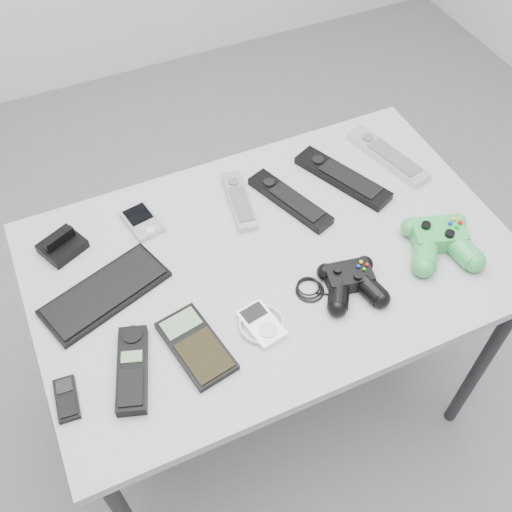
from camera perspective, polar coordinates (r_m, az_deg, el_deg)
name	(u,v)px	position (r m, az deg, el deg)	size (l,w,h in m)	color
floor	(280,364)	(1.97, 2.33, -10.28)	(3.50, 3.50, 0.00)	slate
desk	(272,273)	(1.37, 1.52, -1.59)	(1.05, 0.67, 0.70)	gray
pda_keyboard	(105,292)	(1.29, -14.18, -3.39)	(0.27, 0.11, 0.02)	black
dock_bracket	(61,243)	(1.38, -18.08, 1.22)	(0.09, 0.08, 0.05)	black
pda	(142,221)	(1.40, -10.77, 3.27)	(0.07, 0.10, 0.02)	#A4A5AB
remote_silver_a	(239,200)	(1.41, -1.60, 5.34)	(0.05, 0.18, 0.02)	#A4A5AB
remote_black_a	(290,200)	(1.41, 3.25, 5.36)	(0.05, 0.23, 0.02)	black
remote_black_b	(343,177)	(1.48, 8.25, 7.44)	(0.06, 0.25, 0.02)	black
remote_silver_b	(387,155)	(1.56, 12.41, 9.35)	(0.05, 0.24, 0.02)	#B6B5BD
mobile_phone	(67,399)	(1.18, -17.59, -12.83)	(0.04, 0.09, 0.01)	black
cordless_handset	(132,369)	(1.17, -11.70, -10.50)	(0.06, 0.18, 0.03)	black
calculator	(196,346)	(1.19, -5.74, -8.48)	(0.09, 0.18, 0.02)	black
mp3_player	(262,324)	(1.21, 0.53, -6.48)	(0.09, 0.10, 0.02)	white
controller_black	(351,281)	(1.26, 9.04, -2.38)	(0.23, 0.14, 0.05)	black
controller_green	(440,239)	(1.37, 17.16, 1.51)	(0.16, 0.17, 0.05)	#217C38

